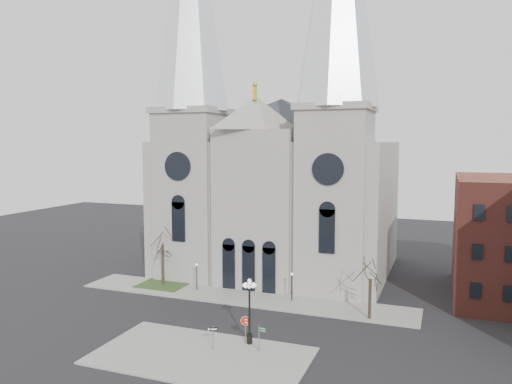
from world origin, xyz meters
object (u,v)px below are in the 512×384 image
(globe_lamp, at_px, (249,303))
(street_name_sign, at_px, (260,337))
(one_way_sign, at_px, (213,334))
(stop_sign, at_px, (245,324))

(globe_lamp, height_order, street_name_sign, globe_lamp)
(globe_lamp, relative_size, one_way_sign, 2.79)
(globe_lamp, relative_size, street_name_sign, 2.59)
(one_way_sign, distance_m, street_name_sign, 4.05)
(street_name_sign, bearing_deg, one_way_sign, -157.56)
(stop_sign, relative_size, one_way_sign, 1.17)
(globe_lamp, distance_m, one_way_sign, 4.10)
(one_way_sign, bearing_deg, street_name_sign, -7.96)
(street_name_sign, bearing_deg, stop_sign, 151.37)
(stop_sign, bearing_deg, globe_lamp, 3.11)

